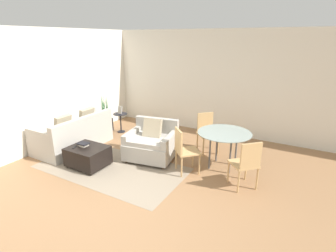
# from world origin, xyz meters

# --- Properties ---
(ground_plane) EXTENTS (20.00, 20.00, 0.00)m
(ground_plane) POSITION_xyz_m (0.00, 0.00, 0.00)
(ground_plane) COLOR #936B47
(wall_back) EXTENTS (12.00, 0.06, 2.75)m
(wall_back) POSITION_xyz_m (0.00, 3.97, 1.38)
(wall_back) COLOR white
(wall_back) RESTS_ON ground_plane
(wall_left) EXTENTS (0.06, 12.00, 2.75)m
(wall_left) POSITION_xyz_m (-3.00, 1.50, 1.38)
(wall_left) COLOR white
(wall_left) RESTS_ON ground_plane
(area_rug) EXTENTS (2.99, 1.58, 0.01)m
(area_rug) POSITION_xyz_m (-0.95, 0.86, 0.00)
(area_rug) COLOR gray
(area_rug) RESTS_ON ground_plane
(couch) EXTENTS (0.93, 1.77, 0.90)m
(couch) POSITION_xyz_m (-2.41, 1.24, 0.29)
(couch) COLOR #B2ADA3
(couch) RESTS_ON ground_plane
(armchair) EXTENTS (1.13, 1.03, 0.89)m
(armchair) POSITION_xyz_m (-0.49, 1.67, 0.34)
(armchair) COLOR #B2ADA3
(armchair) RESTS_ON ground_plane
(ottoman) EXTENTS (0.77, 0.63, 0.41)m
(ottoman) POSITION_xyz_m (-1.42, 0.70, 0.23)
(ottoman) COLOR black
(ottoman) RESTS_ON ground_plane
(book_stack) EXTENTS (0.23, 0.19, 0.07)m
(book_stack) POSITION_xyz_m (-1.53, 0.71, 0.45)
(book_stack) COLOR beige
(book_stack) RESTS_ON ottoman
(tv_remote_primary) EXTENTS (0.08, 0.14, 0.01)m
(tv_remote_primary) POSITION_xyz_m (-1.64, 0.57, 0.42)
(tv_remote_primary) COLOR black
(tv_remote_primary) RESTS_ON ottoman
(potted_plant) EXTENTS (0.42, 0.42, 1.09)m
(potted_plant) POSITION_xyz_m (-2.62, 2.56, 0.25)
(potted_plant) COLOR #333338
(potted_plant) RESTS_ON ground_plane
(side_table) EXTENTS (0.38, 0.38, 0.54)m
(side_table) POSITION_xyz_m (-2.15, 2.66, 0.37)
(side_table) COLOR black
(side_table) RESTS_ON ground_plane
(picture_frame) EXTENTS (0.14, 0.07, 0.21)m
(picture_frame) POSITION_xyz_m (-2.15, 2.66, 0.64)
(picture_frame) COLOR silver
(picture_frame) RESTS_ON side_table
(dining_table) EXTENTS (1.06, 1.06, 0.75)m
(dining_table) POSITION_xyz_m (1.00, 2.02, 0.66)
(dining_table) COLOR #8C9E99
(dining_table) RESTS_ON ground_plane
(dining_chair_near_left) EXTENTS (0.59, 0.59, 0.90)m
(dining_chair_near_left) POSITION_xyz_m (0.40, 1.42, 0.52)
(dining_chair_near_left) COLOR tan
(dining_chair_near_left) RESTS_ON ground_plane
(dining_chair_near_right) EXTENTS (0.59, 0.59, 0.90)m
(dining_chair_near_right) POSITION_xyz_m (1.61, 1.42, 0.52)
(dining_chair_near_right) COLOR tan
(dining_chair_near_right) RESTS_ON ground_plane
(dining_chair_far_left) EXTENTS (0.59, 0.59, 0.90)m
(dining_chair_far_left) POSITION_xyz_m (0.40, 2.62, 0.52)
(dining_chair_far_left) COLOR tan
(dining_chair_far_left) RESTS_ON ground_plane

